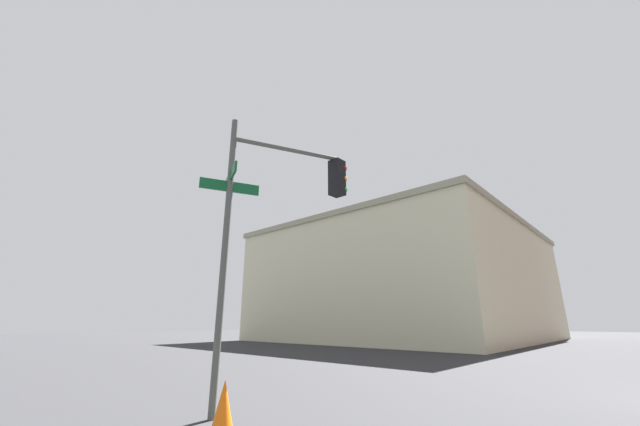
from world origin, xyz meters
name	(u,v)px	position (x,y,z in m)	size (l,w,h in m)	color
traffic_signal_near	(284,202)	(-6.88, -5.63, 3.74)	(1.52, 2.81, 5.30)	#474C47
building_stucco	(410,287)	(-17.64, 19.10, 4.45)	(19.58, 22.50, 8.89)	beige
traffic_cone	(223,412)	(-6.13, -7.19, 0.37)	(0.36, 0.36, 0.75)	orange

